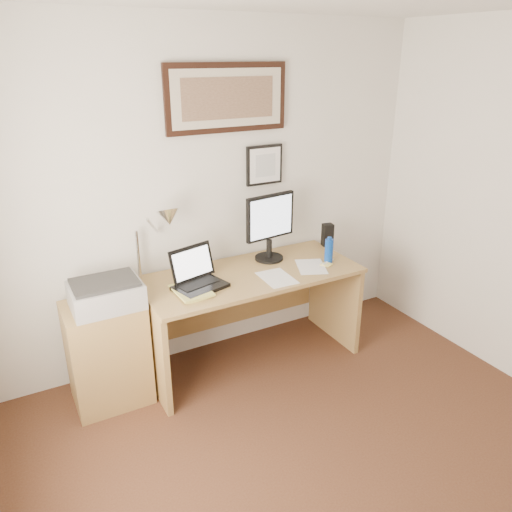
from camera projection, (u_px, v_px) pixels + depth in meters
wall_back at (210, 197)px, 3.69m from camera, size 3.50×0.02×2.50m
side_cabinet at (108, 353)px, 3.36m from camera, size 0.50×0.40×0.73m
water_bottle at (329, 251)px, 3.80m from camera, size 0.06×0.06×0.18m
bottle_cap at (330, 238)px, 3.76m from camera, size 0.03×0.03×0.02m
speaker at (327, 235)px, 4.13m from camera, size 0.10×0.09×0.19m
paper_sheet_a at (277, 278)px, 3.56m from camera, size 0.22×0.31×0.00m
paper_sheet_b at (311, 267)px, 3.74m from camera, size 0.30×0.35×0.00m
sticky_pad at (326, 264)px, 3.77m from camera, size 0.10×0.10×0.01m
marker_pen at (328, 262)px, 3.81m from camera, size 0.14×0.06×0.02m
book at (176, 295)px, 3.29m from camera, size 0.23×0.31×0.02m
desk at (246, 297)px, 3.80m from camera, size 1.60×0.70×0.75m
laptop at (197, 278)px, 3.42m from camera, size 0.39×0.37×0.26m
lcd_monitor at (270, 224)px, 3.77m from camera, size 0.42×0.22×0.52m
printer at (106, 294)px, 3.17m from camera, size 0.44×0.34×0.18m
desk_lamp at (166, 221)px, 3.38m from camera, size 0.29×0.27×0.53m
picture_large at (227, 98)px, 3.47m from camera, size 0.92×0.04×0.47m
picture_small at (264, 165)px, 3.79m from camera, size 0.30×0.03×0.30m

